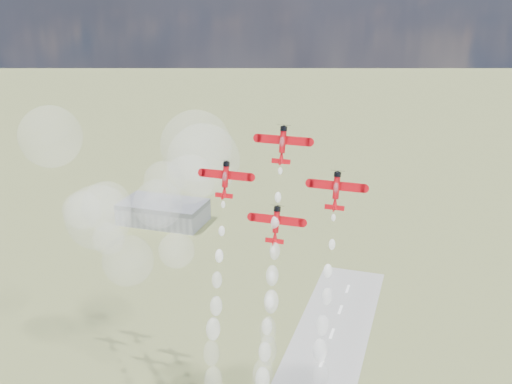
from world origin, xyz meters
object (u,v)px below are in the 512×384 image
Objects in this scene: plane_lead at (283,144)px; plane_slot at (276,224)px; plane_left at (225,179)px; plane_right at (336,190)px; hangar at (163,212)px.

plane_lead is 1.00× the size of plane_slot.
plane_left is (-14.06, -2.52, -9.51)m from plane_lead.
plane_right is at bearing 10.16° from plane_slot.
plane_left is at bearing -58.48° from hangar.
plane_left is (104.04, -169.67, 84.62)m from hangar.
hangar is 3.79× the size of plane_left.
hangar is 3.79× the size of plane_slot.
plane_right is at bearing -10.16° from plane_lead.
plane_left is 28.12m from plane_right.
plane_slot is at bearing -10.16° from plane_left.
plane_right is 17.16m from plane_slot.
plane_lead reaches higher than plane_left.
plane_lead is 19.68m from plane_slot.
plane_left is 17.16m from plane_slot.
plane_lead is at bearing 10.16° from plane_left.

